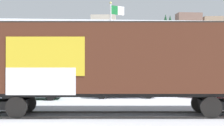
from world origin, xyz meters
name	(u,v)px	position (x,y,z in m)	size (l,w,h in m)	color
ground_plane	(117,115)	(0.00, 0.00, 0.00)	(260.00, 260.00, 0.00)	#B2B5BC
track	(110,115)	(-0.31, 0.01, 0.04)	(59.96, 5.80, 0.08)	#4C4742
freight_car	(114,61)	(-0.17, 0.00, 2.45)	(14.52, 3.75, 4.20)	#472316
flagpole	(113,36)	(0.57, 10.02, 4.59)	(1.24, 0.74, 7.29)	silver
hillside	(95,52)	(0.07, 74.22, 6.34)	(143.01, 43.86, 16.66)	silver
parked_car_green	(32,86)	(-5.12, 6.69, 0.87)	(4.04, 1.93, 1.79)	#1E5933
parked_car_white	(124,85)	(1.12, 7.30, 0.85)	(4.67, 1.93, 1.70)	silver
parked_car_red	(217,85)	(7.67, 6.88, 0.85)	(4.35, 2.39, 1.71)	#B21E1E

